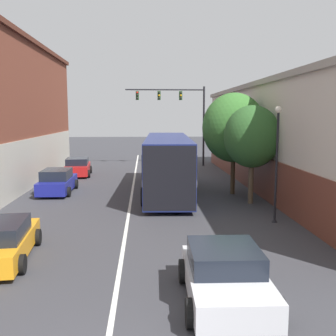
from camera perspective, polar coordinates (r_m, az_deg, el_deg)
lane_center_line at (r=23.18m, az=-5.30°, el=-3.95°), size 0.14×46.61×0.01m
building_right_storefront at (r=26.90m, az=21.15°, el=4.61°), size 9.31×29.42×6.68m
bus at (r=23.67m, az=-0.06°, el=0.95°), size 3.21×11.90×3.36m
hatchback_foreground at (r=10.34m, az=8.29°, el=-15.24°), size 2.25×3.85×1.36m
parked_car_left_near at (r=31.18m, az=-12.99°, el=0.11°), size 2.24×3.94×1.39m
parked_car_left_mid at (r=24.59m, az=-15.76°, el=-1.93°), size 1.98×4.19×1.45m
parked_car_left_far at (r=13.95m, az=-23.03°, el=-9.77°), size 2.23×4.37×1.32m
traffic_signal_gantry at (r=36.13m, az=1.66°, el=8.73°), size 7.22×0.36×7.24m
street_lamp at (r=17.48m, az=15.50°, el=1.19°), size 0.29×0.29×5.04m
street_tree_near at (r=21.01m, az=12.11°, el=4.44°), size 2.96×2.67×5.18m
street_tree_far at (r=23.40m, az=9.53°, el=5.77°), size 3.69×3.32×5.97m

